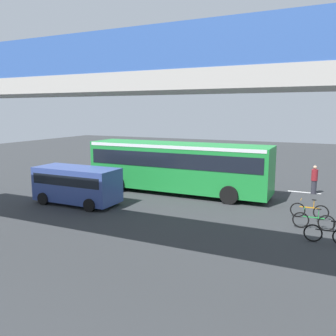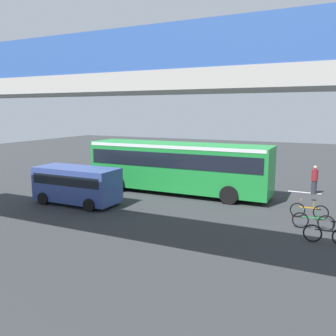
% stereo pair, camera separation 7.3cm
% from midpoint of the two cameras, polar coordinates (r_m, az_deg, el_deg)
% --- Properties ---
extents(ground, '(80.00, 80.00, 0.00)m').
position_cam_midpoint_polar(ground, '(22.32, 5.02, -4.14)').
color(ground, '#2D3033').
extents(city_bus, '(11.54, 2.85, 3.15)m').
position_cam_midpoint_polar(city_bus, '(22.11, 1.69, 0.74)').
color(city_bus, '#1E8C38').
rests_on(city_bus, ground).
extents(parked_van, '(4.80, 2.17, 2.05)m').
position_cam_midpoint_polar(parked_van, '(20.28, -14.39, -2.35)').
color(parked_van, '#33478C').
rests_on(parked_van, ground).
extents(bicycle_black, '(1.77, 0.44, 0.96)m').
position_cam_midpoint_polar(bicycle_black, '(15.33, 24.40, -9.80)').
color(bicycle_black, black).
rests_on(bicycle_black, ground).
extents(bicycle_green, '(1.77, 0.44, 0.96)m').
position_cam_midpoint_polar(bicycle_green, '(16.87, 22.49, -7.95)').
color(bicycle_green, black).
rests_on(bicycle_green, ground).
extents(bicycle_orange, '(1.77, 0.44, 0.96)m').
position_cam_midpoint_polar(bicycle_orange, '(18.46, 21.92, -6.46)').
color(bicycle_orange, black).
rests_on(bicycle_orange, ground).
extents(pedestrian, '(0.38, 0.38, 1.79)m').
position_cam_midpoint_polar(pedestrian, '(23.82, 22.65, -1.80)').
color(pedestrian, '#2D2D38').
rests_on(pedestrian, ground).
extents(traffic_sign, '(0.08, 0.60, 2.80)m').
position_cam_midpoint_polar(traffic_sign, '(26.45, 4.56, 2.14)').
color(traffic_sign, slate).
rests_on(traffic_sign, ground).
extents(lane_dash_leftmost, '(2.00, 0.20, 0.01)m').
position_cam_midpoint_polar(lane_dash_leftmost, '(24.18, 21.24, -3.69)').
color(lane_dash_leftmost, silver).
rests_on(lane_dash_leftmost, ground).
extents(lane_dash_left, '(2.00, 0.20, 0.01)m').
position_cam_midpoint_polar(lane_dash_left, '(24.76, 11.98, -2.96)').
color(lane_dash_left, silver).
rests_on(lane_dash_left, ground).
extents(lane_dash_centre, '(2.00, 0.20, 0.01)m').
position_cam_midpoint_polar(lane_dash_centre, '(25.95, 3.36, -2.21)').
color(lane_dash_centre, silver).
rests_on(lane_dash_centre, ground).
extents(lane_dash_right, '(2.00, 0.20, 0.01)m').
position_cam_midpoint_polar(lane_dash_right, '(27.67, -4.34, -1.50)').
color(lane_dash_right, silver).
rests_on(lane_dash_right, ground).
extents(pedestrian_overpass, '(25.65, 2.60, 7.27)m').
position_cam_midpoint_polar(pedestrian_overpass, '(12.04, -13.52, 10.11)').
color(pedestrian_overpass, '#B2ADA5').
rests_on(pedestrian_overpass, ground).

